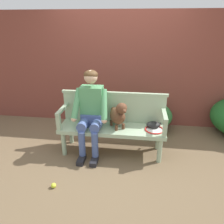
{
  "coord_description": "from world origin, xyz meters",
  "views": [
    {
      "loc": [
        0.4,
        -2.98,
        1.96
      ],
      "look_at": [
        0.0,
        0.0,
        0.7
      ],
      "focal_mm": 34.4,
      "sensor_mm": 36.0,
      "label": 1
    }
  ],
  "objects_px": {
    "garden_bench": "(112,130)",
    "person_seated": "(91,110)",
    "tennis_racket": "(155,129)",
    "tennis_ball": "(54,185)",
    "dog_on_bench": "(118,115)",
    "baseball_glove": "(153,125)"
  },
  "relations": [
    {
      "from": "person_seated",
      "to": "baseball_glove",
      "type": "relative_size",
      "value": 6.0
    },
    {
      "from": "garden_bench",
      "to": "person_seated",
      "type": "relative_size",
      "value": 1.24
    },
    {
      "from": "dog_on_bench",
      "to": "baseball_glove",
      "type": "bearing_deg",
      "value": 10.21
    },
    {
      "from": "garden_bench",
      "to": "baseball_glove",
      "type": "bearing_deg",
      "value": 5.88
    },
    {
      "from": "person_seated",
      "to": "tennis_ball",
      "type": "height_order",
      "value": "person_seated"
    },
    {
      "from": "garden_bench",
      "to": "tennis_ball",
      "type": "height_order",
      "value": "garden_bench"
    },
    {
      "from": "person_seated",
      "to": "tennis_racket",
      "type": "bearing_deg",
      "value": 0.54
    },
    {
      "from": "garden_bench",
      "to": "tennis_ball",
      "type": "xyz_separation_m",
      "value": [
        -0.63,
        -0.93,
        -0.36
      ]
    },
    {
      "from": "person_seated",
      "to": "tennis_racket",
      "type": "distance_m",
      "value": 1.02
    },
    {
      "from": "dog_on_bench",
      "to": "tennis_racket",
      "type": "relative_size",
      "value": 0.78
    },
    {
      "from": "tennis_racket",
      "to": "tennis_ball",
      "type": "relative_size",
      "value": 8.69
    },
    {
      "from": "tennis_racket",
      "to": "tennis_ball",
      "type": "xyz_separation_m",
      "value": [
        -1.29,
        -0.93,
        -0.43
      ]
    },
    {
      "from": "garden_bench",
      "to": "dog_on_bench",
      "type": "bearing_deg",
      "value": -17.01
    },
    {
      "from": "person_seated",
      "to": "tennis_racket",
      "type": "xyz_separation_m",
      "value": [
        0.98,
        0.01,
        -0.26
      ]
    },
    {
      "from": "tennis_racket",
      "to": "baseball_glove",
      "type": "height_order",
      "value": "baseball_glove"
    },
    {
      "from": "tennis_racket",
      "to": "tennis_ball",
      "type": "bearing_deg",
      "value": -144.26
    },
    {
      "from": "garden_bench",
      "to": "person_seated",
      "type": "distance_m",
      "value": 0.46
    },
    {
      "from": "person_seated",
      "to": "tennis_racket",
      "type": "height_order",
      "value": "person_seated"
    },
    {
      "from": "tennis_ball",
      "to": "dog_on_bench",
      "type": "bearing_deg",
      "value": 50.99
    },
    {
      "from": "garden_bench",
      "to": "baseball_glove",
      "type": "height_order",
      "value": "baseball_glove"
    },
    {
      "from": "tennis_ball",
      "to": "garden_bench",
      "type": "bearing_deg",
      "value": 55.98
    },
    {
      "from": "tennis_ball",
      "to": "tennis_racket",
      "type": "bearing_deg",
      "value": 35.74
    }
  ]
}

